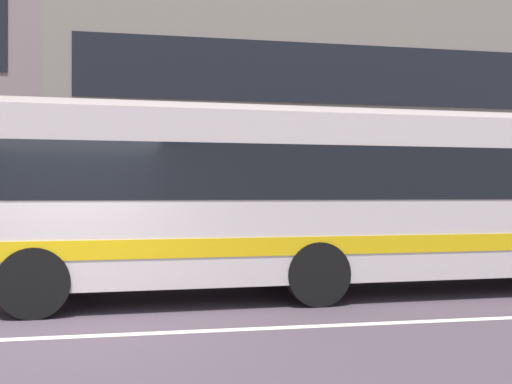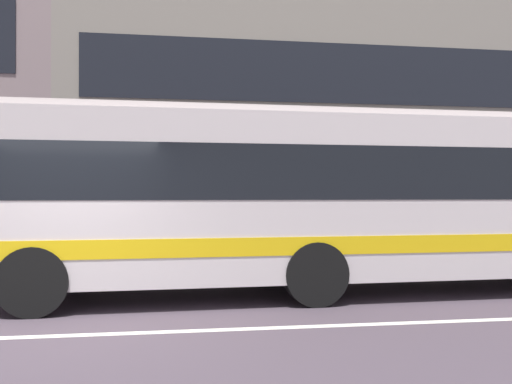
# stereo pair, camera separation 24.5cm
# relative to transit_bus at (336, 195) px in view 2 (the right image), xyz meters

# --- Properties ---
(ground_plane) EXTENTS (160.00, 160.00, 0.00)m
(ground_plane) POSITION_rel_transit_bus_xyz_m (-4.33, -2.50, -1.72)
(ground_plane) COLOR #473C46
(lane_centre_line) EXTENTS (60.00, 0.16, 0.01)m
(lane_centre_line) POSITION_rel_transit_bus_xyz_m (-4.33, -2.50, -1.72)
(lane_centre_line) COLOR silver
(lane_centre_line) RESTS_ON ground_plane
(apartment_block_right) EXTENTS (20.35, 10.68, 9.77)m
(apartment_block_right) POSITION_rel_transit_bus_xyz_m (3.73, 13.30, 3.16)
(apartment_block_right) COLOR gray
(apartment_block_right) RESTS_ON ground_plane
(transit_bus) EXTENTS (11.85, 2.98, 3.12)m
(transit_bus) POSITION_rel_transit_bus_xyz_m (0.00, 0.00, 0.00)
(transit_bus) COLOR silver
(transit_bus) RESTS_ON ground_plane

